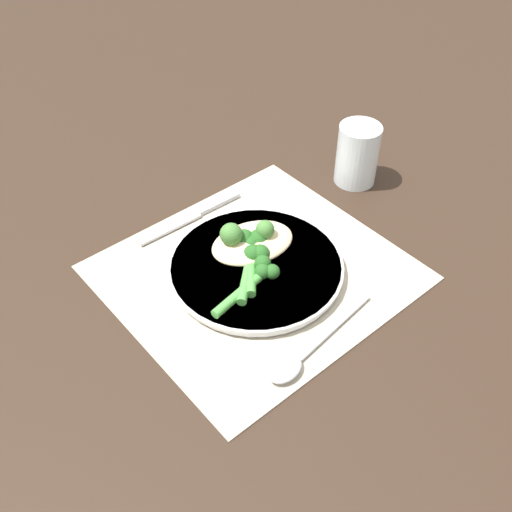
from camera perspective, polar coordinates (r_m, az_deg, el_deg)
The scene contains 12 objects.
ground_plane at distance 0.84m, azimuth -0.00°, elevation -1.63°, with size 3.00×3.00×0.00m, color #332319.
placemat at distance 0.84m, azimuth -0.00°, elevation -1.54°, with size 0.38×0.36×0.00m.
plate at distance 0.83m, azimuth -0.00°, elevation -1.04°, with size 0.24×0.24×0.01m.
chicken_fillet at distance 0.84m, azimuth -0.33°, elevation 1.28°, with size 0.14×0.11×0.02m.
pesto_dollop_primary at distance 0.83m, azimuth 0.87°, elevation 2.55°, with size 0.03×0.03×0.03m.
pesto_dollop_secondary at distance 0.82m, azimuth -2.39°, elevation 2.09°, with size 0.03×0.03×0.03m.
broccoli_stalk_left at distance 0.83m, azimuth -0.45°, elevation 0.93°, with size 0.09×0.10×0.03m.
broccoli_stalk_front at distance 0.81m, azimuth -0.37°, elevation -0.44°, with size 0.09×0.07×0.03m.
broccoli_stalk_right at distance 0.79m, azimuth 0.03°, elevation -1.99°, with size 0.11×0.04×0.02m.
knife at distance 0.93m, azimuth -6.21°, elevation 3.82°, with size 0.18×0.02×0.01m.
spoon at distance 0.73m, azimuth 4.03°, elevation -9.58°, with size 0.19×0.04×0.01m.
water_glass at distance 0.99m, azimuth 9.63°, elevation 9.53°, with size 0.07×0.07×0.10m.
Camera 1 is at (-0.38, -0.45, 0.59)m, focal length 42.00 mm.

